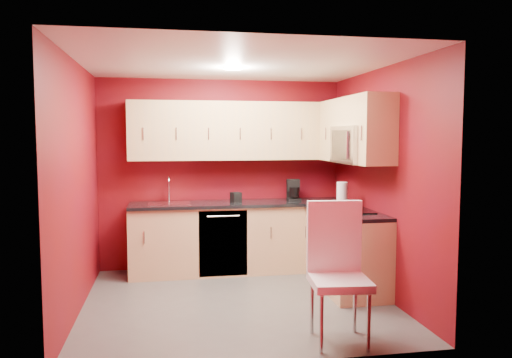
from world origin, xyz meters
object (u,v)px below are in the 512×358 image
object	(u,v)px
paper_towel	(342,195)
dining_chair	(340,274)
microwave	(357,145)
coffee_maker	(294,190)
napkin_holder	(236,197)
sink	(169,201)

from	to	relation	value
paper_towel	dining_chair	xyz separation A→B (m)	(-0.63, -1.69, -0.47)
microwave	paper_towel	world-z (taller)	microwave
microwave	coffee_maker	world-z (taller)	microwave
coffee_maker	napkin_holder	world-z (taller)	coffee_maker
paper_towel	coffee_maker	bearing A→B (deg)	117.89
paper_towel	dining_chair	size ratio (longest dim) A/B	0.25
microwave	sink	world-z (taller)	microwave
microwave	paper_towel	distance (m)	0.67
napkin_holder	sink	bearing A→B (deg)	179.45
sink	napkin_holder	xyz separation A→B (m)	(0.85, -0.01, 0.03)
paper_towel	dining_chair	world-z (taller)	paper_towel
coffee_maker	paper_towel	distance (m)	0.85
microwave	dining_chair	size ratio (longest dim) A/B	0.64
coffee_maker	paper_towel	bearing A→B (deg)	-59.07
paper_towel	sink	bearing A→B (deg)	160.58
sink	paper_towel	bearing A→B (deg)	-19.42
sink	coffee_maker	world-z (taller)	sink
coffee_maker	napkin_holder	size ratio (longest dim) A/B	2.19
microwave	sink	bearing A→B (deg)	154.40
coffee_maker	paper_towel	world-z (taller)	paper_towel
microwave	dining_chair	world-z (taller)	microwave
paper_towel	dining_chair	bearing A→B (deg)	-110.45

